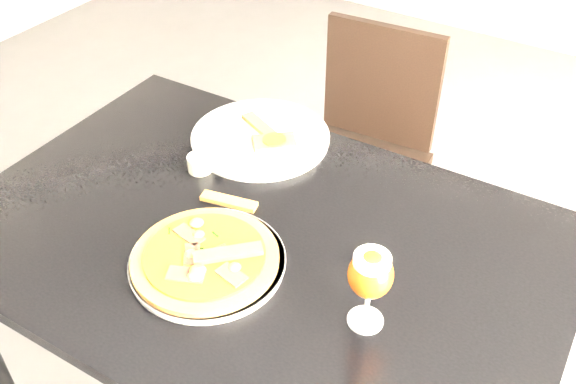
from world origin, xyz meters
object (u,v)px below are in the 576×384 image
Objects in this scene: dining_table at (257,266)px; pizza at (206,257)px; chair_far at (363,151)px; beer_glass at (371,275)px.

pizza is (-0.03, -0.12, 0.11)m from dining_table.
beer_glass is at bearing -68.23° from chair_far.
beer_glass is (0.31, 0.04, 0.09)m from pizza.
dining_table is 1.47× the size of chair_far.
dining_table is 0.36m from beer_glass.
chair_far is at bearing 96.13° from pizza.
pizza is 1.74× the size of beer_glass.
chair_far is 3.00× the size of pizza.
chair_far is 0.93m from pizza.
dining_table is at bearing 164.37° from beer_glass.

